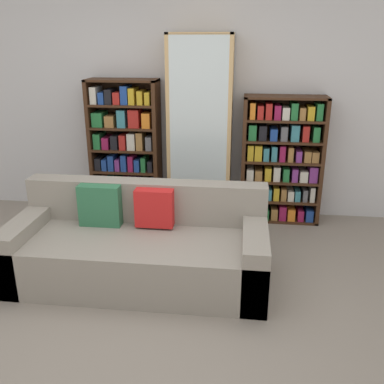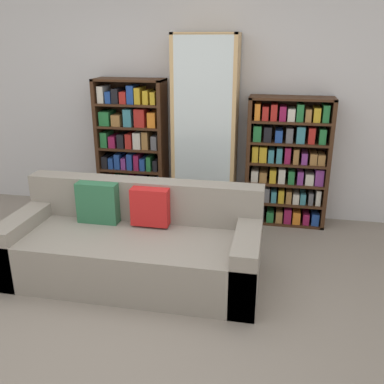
# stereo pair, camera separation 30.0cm
# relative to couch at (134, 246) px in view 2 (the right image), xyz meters

# --- Properties ---
(ground_plane) EXTENTS (16.00, 16.00, 0.00)m
(ground_plane) POSITION_rel_couch_xyz_m (0.18, -0.70, -0.28)
(ground_plane) COLOR gray
(wall_back) EXTENTS (6.66, 0.06, 2.70)m
(wall_back) POSITION_rel_couch_xyz_m (0.18, 1.63, 1.07)
(wall_back) COLOR silver
(wall_back) RESTS_ON ground
(couch) EXTENTS (2.11, 0.89, 0.77)m
(couch) POSITION_rel_couch_xyz_m (0.00, 0.00, 0.00)
(couch) COLOR gray
(couch) RESTS_ON ground
(bookshelf_left) EXTENTS (0.78, 0.32, 1.53)m
(bookshelf_left) POSITION_rel_couch_xyz_m (-0.49, 1.43, 0.48)
(bookshelf_left) COLOR #3D2314
(bookshelf_left) RESTS_ON ground
(display_cabinet) EXTENTS (0.68, 0.36, 2.00)m
(display_cabinet) POSITION_rel_couch_xyz_m (0.37, 1.41, 0.73)
(display_cabinet) COLOR tan
(display_cabinet) RESTS_ON ground
(bookshelf_right) EXTENTS (0.87, 0.32, 1.38)m
(bookshelf_right) POSITION_rel_couch_xyz_m (1.26, 1.43, 0.41)
(bookshelf_right) COLOR #3D2314
(bookshelf_right) RESTS_ON ground
(wine_bottle) EXTENTS (0.08, 0.08, 0.38)m
(wine_bottle) POSITION_rel_couch_xyz_m (0.87, 0.84, -0.12)
(wine_bottle) COLOR #143819
(wine_bottle) RESTS_ON ground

